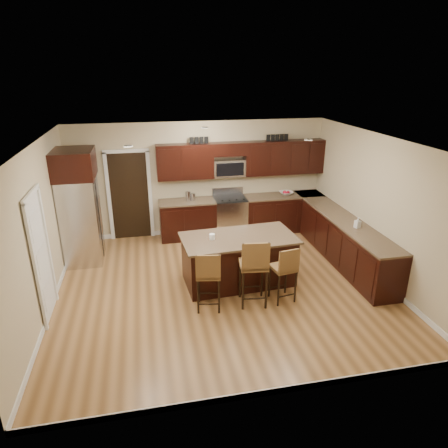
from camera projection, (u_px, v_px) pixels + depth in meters
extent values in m
plane|color=#9A6C3D|center=(222.00, 286.00, 7.48)|extent=(6.00, 6.00, 0.00)
plane|color=silver|center=(222.00, 142.00, 6.50)|extent=(6.00, 6.00, 0.00)
plane|color=#C1B18B|center=(200.00, 179.00, 9.50)|extent=(6.00, 0.00, 6.00)
plane|color=#C1B18B|center=(40.00, 232.00, 6.43)|extent=(0.00, 5.50, 5.50)
plane|color=#C1B18B|center=(377.00, 208.00, 7.55)|extent=(0.00, 5.50, 5.50)
cube|color=black|center=(188.00, 220.00, 9.49)|extent=(1.30, 0.60, 0.88)
cube|color=black|center=(283.00, 213.00, 9.94)|extent=(1.94, 0.60, 0.88)
cube|color=black|center=(345.00, 243.00, 8.26)|extent=(0.60, 3.35, 0.88)
cube|color=brown|center=(187.00, 202.00, 9.32)|extent=(1.30, 0.63, 0.04)
cube|color=brown|center=(284.00, 196.00, 9.77)|extent=(1.94, 0.63, 0.04)
cube|color=brown|center=(348.00, 222.00, 8.10)|extent=(0.63, 3.35, 0.04)
cube|color=black|center=(185.00, 162.00, 9.11)|extent=(1.30, 0.33, 0.80)
cube|color=black|center=(284.00, 157.00, 9.56)|extent=(1.94, 0.33, 0.80)
cube|color=black|center=(229.00, 149.00, 9.21)|extent=(0.76, 0.33, 0.30)
cube|color=silver|center=(230.00, 217.00, 9.68)|extent=(0.76, 0.64, 0.90)
cube|color=black|center=(230.00, 199.00, 9.51)|extent=(0.76, 0.60, 0.03)
cube|color=black|center=(233.00, 221.00, 9.41)|extent=(0.65, 0.01, 0.45)
cube|color=silver|center=(228.00, 191.00, 9.72)|extent=(0.76, 0.05, 0.18)
cube|color=silver|center=(229.00, 168.00, 9.40)|extent=(0.76, 0.31, 0.40)
cube|color=black|center=(130.00, 196.00, 9.29)|extent=(0.85, 0.03, 2.06)
cube|color=white|center=(41.00, 259.00, 6.28)|extent=(0.03, 0.80, 2.04)
cube|color=black|center=(239.00, 260.00, 7.51)|extent=(2.05, 1.13, 0.88)
cube|color=brown|center=(239.00, 238.00, 7.34)|extent=(2.16, 1.24, 0.04)
cube|color=black|center=(238.00, 279.00, 7.65)|extent=(1.97, 1.05, 0.09)
cube|color=brown|center=(208.00, 274.00, 6.59)|extent=(0.47, 0.47, 0.06)
cube|color=brown|center=(208.00, 267.00, 6.34)|extent=(0.40, 0.11, 0.43)
cylinder|color=black|center=(200.00, 298.00, 6.52)|extent=(0.03, 0.03, 0.62)
cylinder|color=black|center=(221.00, 296.00, 6.59)|extent=(0.03, 0.03, 0.62)
cylinder|color=black|center=(197.00, 287.00, 6.84)|extent=(0.03, 0.03, 0.62)
cylinder|color=black|center=(217.00, 285.00, 6.90)|extent=(0.03, 0.03, 0.62)
cube|color=brown|center=(253.00, 264.00, 6.70)|extent=(0.51, 0.51, 0.07)
cube|color=brown|center=(256.00, 257.00, 6.42)|extent=(0.46, 0.09, 0.49)
cylinder|color=black|center=(245.00, 292.00, 6.62)|extent=(0.04, 0.04, 0.71)
cylinder|color=black|center=(267.00, 289.00, 6.70)|extent=(0.04, 0.04, 0.71)
cylinder|color=black|center=(239.00, 280.00, 6.98)|extent=(0.04, 0.04, 0.71)
cylinder|color=black|center=(261.00, 278.00, 7.05)|extent=(0.04, 0.04, 0.71)
cube|color=brown|center=(283.00, 268.00, 6.84)|extent=(0.45, 0.45, 0.06)
cube|color=brown|center=(289.00, 261.00, 6.62)|extent=(0.39, 0.10, 0.41)
cylinder|color=black|center=(276.00, 290.00, 6.78)|extent=(0.03, 0.03, 0.60)
cylinder|color=black|center=(295.00, 288.00, 6.84)|extent=(0.03, 0.03, 0.60)
cylinder|color=black|center=(270.00, 281.00, 7.08)|extent=(0.03, 0.03, 0.60)
cylinder|color=black|center=(288.00, 279.00, 7.14)|extent=(0.03, 0.03, 0.60)
cube|color=silver|center=(81.00, 220.00, 8.20)|extent=(0.72, 0.90, 1.80)
cube|color=black|center=(100.00, 219.00, 8.27)|extent=(0.01, 0.02, 1.71)
cylinder|color=silver|center=(100.00, 216.00, 8.16)|extent=(0.02, 0.02, 0.80)
cylinder|color=silver|center=(101.00, 213.00, 8.31)|extent=(0.02, 0.02, 0.80)
cube|color=black|center=(74.00, 164.00, 7.77)|extent=(0.78, 0.96, 0.55)
cube|color=olive|center=(207.00, 258.00, 8.58)|extent=(0.94, 0.69, 0.01)
imported|color=silver|center=(286.00, 193.00, 9.76)|extent=(0.34, 0.34, 0.08)
imported|color=#B2B2B2|center=(358.00, 223.00, 7.72)|extent=(0.12, 0.12, 0.22)
cylinder|color=silver|center=(188.00, 196.00, 9.28)|extent=(0.12, 0.12, 0.22)
cylinder|color=silver|center=(193.00, 197.00, 9.31)|extent=(0.11, 0.11, 0.18)
cylinder|color=white|center=(212.00, 237.00, 7.22)|extent=(0.10, 0.10, 0.10)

